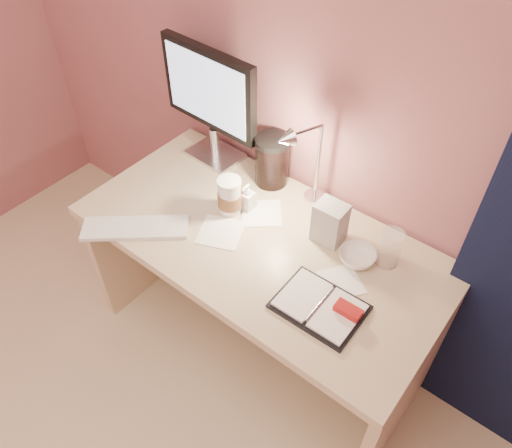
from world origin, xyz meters
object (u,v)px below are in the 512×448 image
Objects in this scene: clear_cup at (390,248)px; product_box at (330,223)px; desk_lamp at (315,167)px; coffee_cup at (230,197)px; bowl at (357,257)px; desk at (271,264)px; dark_jar at (272,163)px; planner at (322,306)px; monitor at (211,96)px; keyboard at (135,228)px; lotion_bottle at (247,197)px.

product_box is (-0.22, -0.03, 0.01)m from clear_cup.
clear_cup is 0.87× the size of product_box.
desk_lamp is (-0.13, 0.07, 0.15)m from product_box.
coffee_cup is 1.16× the size of bowl.
dark_jar is (-0.17, 0.21, 0.32)m from desk.
desk_lamp reaches higher than planner.
clear_cup is 0.12m from bowl.
planner is at bearing -17.34° from coffee_cup.
coffee_cup reaches higher than desk.
bowl is 0.35m from desk_lamp.
monitor is 0.86m from bowl.
bowl is at bearing -7.19° from monitor.
desk is 0.53m from clear_cup.
coffee_cup is 0.53m from bowl.
planner is at bearing -38.24° from dark_jar.
keyboard is 2.59× the size of coffee_cup.
desk_lamp is (0.47, 0.48, 0.22)m from keyboard.
coffee_cup reaches higher than keyboard.
monitor is (-0.46, 0.19, 0.53)m from desk.
bowl is 0.48m from lotion_bottle.
monitor is at bearing 153.46° from planner.
planner reaches higher than desk.
clear_cup is at bearing -11.82° from keyboard.
product_box is (-0.16, 0.28, 0.07)m from planner.
keyboard is 0.38m from coffee_cup.
desk_lamp is (0.24, -0.06, 0.14)m from dark_jar.
monitor reaches higher than bowl.
desk is 0.32m from lotion_bottle.
desk is 0.57m from keyboard.
coffee_cup reaches higher than clear_cup.
lotion_bottle reaches higher than desk.
desk is 4.89× the size of planner.
monitor is at bearing 169.19° from product_box.
keyboard is at bearing -139.58° from desk.
monitor is 0.54m from desk_lamp.
planner is 0.67m from dark_jar.
clear_cup is (0.07, 0.31, 0.06)m from planner.
coffee_cup is 0.92× the size of product_box.
planner is at bearing -86.40° from bowl.
bowl is at bearing 8.96° from coffee_cup.
dark_jar reaches higher than planner.
monitor is at bearing 56.76° from keyboard.
dark_jar is at bearing 140.79° from planner.
clear_cup reaches higher than lotion_bottle.
clear_cup is 0.39× the size of desk_lamp.
clear_cup reaches higher than desk.
bowl is at bearing 8.21° from desk.
planner is 2.50× the size of lotion_bottle.
desk is at bearing 10.32° from coffee_cup.
desk is 0.47m from planner.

